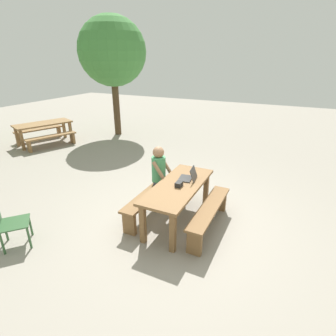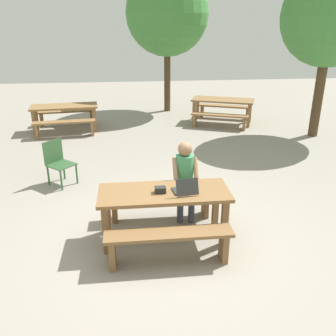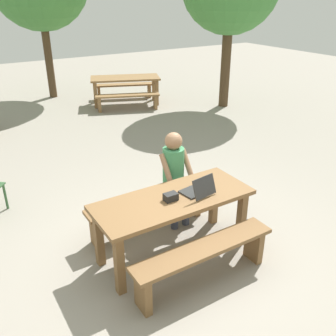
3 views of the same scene
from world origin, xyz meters
name	(u,v)px [view 1 (image 1 of 3)]	position (x,y,z in m)	size (l,w,h in m)	color
ground_plane	(178,221)	(0.00, 0.00, 0.00)	(30.00, 30.00, 0.00)	gray
picnic_table_front	(178,191)	(0.00, 0.00, 0.65)	(1.85, 0.75, 0.77)	brown
bench_near	(209,212)	(0.00, -0.61, 0.35)	(1.68, 0.30, 0.47)	brown
bench_far	(150,198)	(0.00, 0.61, 0.35)	(1.68, 0.30, 0.47)	brown
laptop	(189,177)	(0.29, -0.08, 0.83)	(0.36, 0.36, 0.24)	#2D2D2D
small_pouch	(179,184)	(-0.06, -0.03, 0.81)	(0.15, 0.10, 0.08)	black
person_seated	(160,172)	(0.39, 0.57, 0.76)	(0.39, 0.40, 1.29)	#333847
plastic_chair	(8,222)	(-1.85, 2.18, 0.46)	(0.62, 0.62, 0.87)	#335933
picnic_table_mid	(43,126)	(2.47, 6.32, 0.64)	(2.03, 1.43, 0.75)	olive
bench_mid_south	(51,138)	(2.23, 5.74, 0.32)	(1.68, 0.90, 0.42)	olive
bench_mid_north	(39,131)	(2.70, 6.91, 0.32)	(1.68, 0.90, 0.42)	olive
tree_right	(112,52)	(4.67, 4.71, 3.07)	(2.47, 2.47, 4.33)	#4C3823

